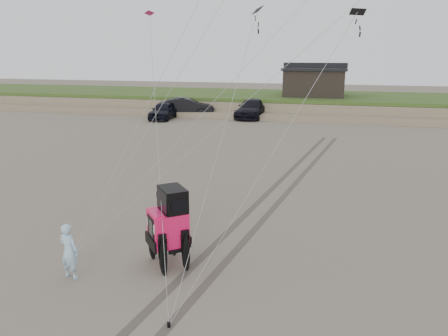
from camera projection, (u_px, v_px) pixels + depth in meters
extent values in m
plane|color=#6B6054|center=(155.00, 285.00, 11.82)|extent=(160.00, 160.00, 0.00)
cube|color=#7A6B54|center=(295.00, 104.00, 47.18)|extent=(160.00, 12.00, 1.40)
cube|color=#2D4719|center=(295.00, 96.00, 46.96)|extent=(160.00, 12.00, 0.35)
cube|color=#7A6B54|center=(288.00, 116.00, 41.21)|extent=(160.00, 3.50, 0.50)
cube|color=black|center=(315.00, 83.00, 45.16)|extent=(6.00, 5.00, 2.60)
cube|color=black|center=(315.00, 69.00, 44.79)|extent=(6.40, 5.40, 0.25)
cube|color=black|center=(315.00, 65.00, 44.70)|extent=(6.40, 1.20, 0.50)
imported|color=black|center=(164.00, 111.00, 41.11)|extent=(2.24, 4.82, 1.60)
imported|color=black|center=(186.00, 107.00, 43.01)|extent=(5.79, 3.33, 1.81)
imported|color=black|center=(252.00, 109.00, 41.96)|extent=(2.72, 6.10, 1.74)
imported|color=#93B6E3|center=(69.00, 251.00, 12.04)|extent=(0.64, 0.47, 1.61)
cube|color=black|center=(358.00, 12.00, 11.69)|extent=(0.45, 0.31, 0.18)
cube|color=black|center=(258.00, 10.00, 13.86)|extent=(0.42, 0.48, 0.27)
cube|color=#C1185A|center=(149.00, 13.00, 19.64)|extent=(0.55, 0.50, 0.21)
cylinder|color=black|center=(71.00, 255.00, 13.43)|extent=(0.08, 0.08, 0.12)
cylinder|color=black|center=(169.00, 325.00, 10.00)|extent=(0.08, 0.08, 0.12)
cube|color=#4C443D|center=(263.00, 198.00, 18.91)|extent=(4.42, 29.74, 0.01)
cube|color=#4C443D|center=(281.00, 199.00, 18.72)|extent=(4.42, 29.74, 0.01)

